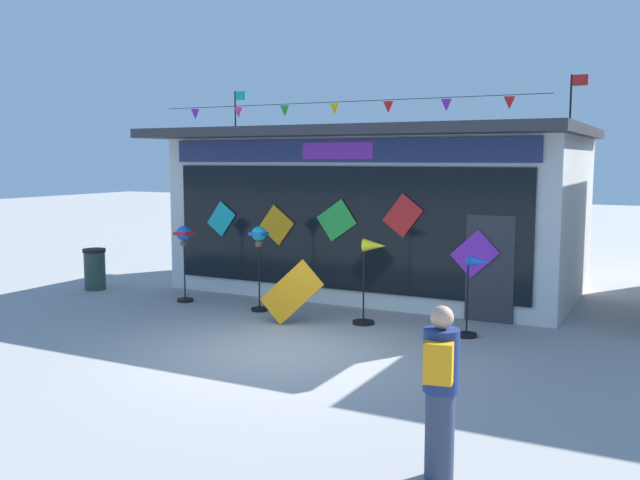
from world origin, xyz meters
The scene contains 9 objects.
ground_plane centered at (0.00, 0.00, 0.00)m, with size 80.00×80.00×0.00m, color #9E9B99.
kite_shop_building centered at (-0.77, 5.88, 1.87)m, with size 9.13×5.76×4.76m.
wind_spinner_far_left centered at (-3.84, 2.42, 1.22)m, with size 0.35×0.35×1.62m.
wind_spinner_left centered at (-1.94, 2.37, 1.27)m, with size 0.33×0.33×1.71m.
wind_spinner_center_left centered at (0.51, 2.30, 1.06)m, with size 0.64×0.40×1.59m.
wind_spinner_center_right centered at (2.42, 2.28, 0.83)m, with size 0.58×0.36×1.40m.
person_near_camera centered at (3.55, -3.10, 0.89)m, with size 0.35×0.47×1.68m.
trash_bin centered at (-6.57, 2.56, 0.48)m, with size 0.52×0.52×0.96m.
display_kite_on_ground centered at (-0.78, 1.65, 0.61)m, with size 0.62×0.03×1.12m, color orange.
Camera 1 is at (5.47, -9.26, 3.04)m, focal length 39.20 mm.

